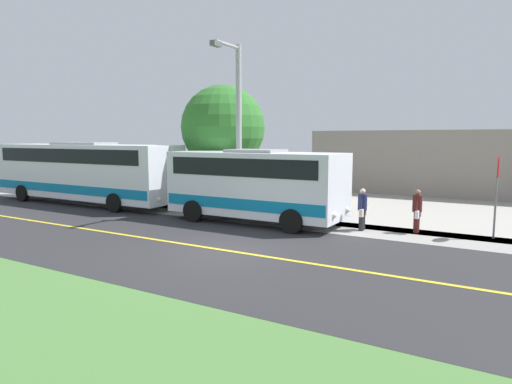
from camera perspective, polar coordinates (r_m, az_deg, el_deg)
The scene contains 14 objects.
ground_plane at distance 13.92m, azimuth -3.71°, elevation -7.49°, with size 120.00×120.00×0.00m, color #477238.
road_surface at distance 13.92m, azimuth -3.71°, elevation -7.47°, with size 8.00×100.00×0.01m, color #28282B.
sidewalk at distance 18.34m, azimuth 5.50°, elevation -3.98°, with size 2.40×100.00×0.01m, color gray.
parking_lot_surface at distance 24.22m, azimuth 19.31°, elevation -1.69°, with size 14.00×36.00×0.01m, color #9E9991.
road_centre_line at distance 13.92m, azimuth -3.71°, elevation -7.45°, with size 0.16×100.00×0.00m, color gold.
shuttle_bus_front at distance 18.33m, azimuth -0.03°, elevation 1.23°, with size 2.79×7.41×2.99m.
transit_bus_rear at distance 25.35m, azimuth -20.99°, elevation 2.63°, with size 2.79×11.76×3.23m.
pedestrian_with_bags at distance 17.38m, azimuth 19.84°, elevation -2.14°, with size 0.72×0.34×1.59m.
pedestrian_waiting at distance 17.21m, azimuth 13.40°, elevation -2.02°, with size 0.72×0.34×1.59m.
stop_sign at distance 17.30m, azimuth 28.37°, elevation 1.12°, with size 0.76×0.07×2.88m.
street_light_pole at distance 19.08m, azimuth -2.43°, elevation 8.70°, with size 1.97×0.24×7.31m.
parked_car_near at distance 24.98m, azimuth 8.38°, elevation 0.46°, with size 4.51×2.24×1.45m.
tree_curbside at distance 22.57m, azimuth -4.22°, elevation 8.18°, with size 4.18×4.18×6.07m.
commercial_building at distance 32.73m, azimuth 24.81°, elevation 3.64°, with size 10.00×17.30×3.92m, color gray.
Camera 1 is at (11.12, 7.62, 3.45)m, focal length 31.42 mm.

